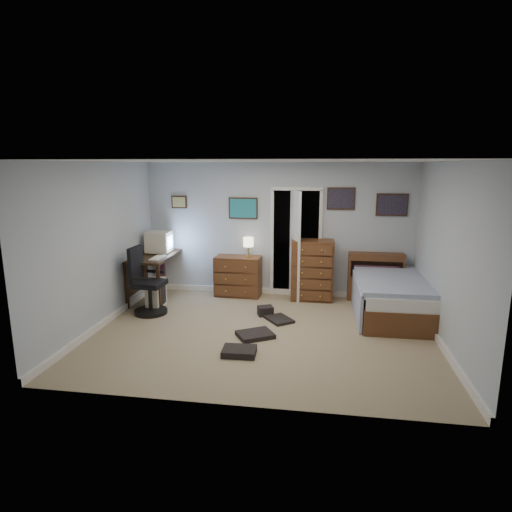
{
  "coord_description": "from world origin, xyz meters",
  "views": [
    {
      "loc": [
        0.81,
        -5.94,
        2.45
      ],
      "look_at": [
        -0.15,
        0.3,
        1.1
      ],
      "focal_mm": 30.0,
      "sensor_mm": 36.0,
      "label": 1
    }
  ],
  "objects": [
    {
      "name": "floor",
      "position": [
        0.0,
        0.0,
        -0.01
      ],
      "size": [
        5.0,
        4.0,
        0.02
      ],
      "primitive_type": "cube",
      "color": "tan",
      "rests_on": "ground"
    },
    {
      "name": "computer_desk",
      "position": [
        -2.3,
        1.41,
        0.64
      ],
      "size": [
        0.69,
        1.45,
        0.83
      ],
      "rotation": [
        0.0,
        0.0,
        0.02
      ],
      "color": "#321E10",
      "rests_on": "floor"
    },
    {
      "name": "crt_monitor",
      "position": [
        -2.18,
        1.56,
        1.04
      ],
      "size": [
        0.44,
        0.41,
        0.4
      ],
      "rotation": [
        0.0,
        0.0,
        0.02
      ],
      "color": "beige",
      "rests_on": "computer_desk"
    },
    {
      "name": "keyboard",
      "position": [
        -2.02,
        1.06,
        0.84
      ],
      "size": [
        0.18,
        0.45,
        0.03
      ],
      "primitive_type": "cube",
      "rotation": [
        0.0,
        0.0,
        0.02
      ],
      "color": "beige",
      "rests_on": "computer_desk"
    },
    {
      "name": "pc_tower",
      "position": [
        -2.0,
        0.86,
        0.25
      ],
      "size": [
        0.24,
        0.47,
        0.5
      ],
      "rotation": [
        0.0,
        0.0,
        0.02
      ],
      "color": "beige",
      "rests_on": "floor"
    },
    {
      "name": "office_chair",
      "position": [
        -2.04,
        0.56,
        0.44
      ],
      "size": [
        0.58,
        0.58,
        1.13
      ],
      "rotation": [
        0.0,
        0.0,
        -0.06
      ],
      "color": "black",
      "rests_on": "floor"
    },
    {
      "name": "media_stack",
      "position": [
        -2.32,
        2.0,
        0.36
      ],
      "size": [
        0.15,
        0.15,
        0.73
      ],
      "primitive_type": "cube",
      "rotation": [
        0.0,
        0.0,
        0.01
      ],
      "color": "maroon",
      "rests_on": "floor"
    },
    {
      "name": "low_dresser",
      "position": [
        -0.72,
        1.77,
        0.38
      ],
      "size": [
        0.87,
        0.47,
        0.76
      ],
      "primitive_type": "cube",
      "rotation": [
        0.0,
        0.0,
        -0.05
      ],
      "color": "#58361B",
      "rests_on": "floor"
    },
    {
      "name": "table_lamp",
      "position": [
        -0.52,
        1.78,
        1.03
      ],
      "size": [
        0.2,
        0.2,
        0.37
      ],
      "rotation": [
        0.0,
        0.0,
        -0.05
      ],
      "color": "gold",
      "rests_on": "low_dresser"
    },
    {
      "name": "doorway",
      "position": [
        0.35,
        2.27,
        1.0
      ],
      "size": [
        0.96,
        1.12,
        2.05
      ],
      "color": "black",
      "rests_on": "floor"
    },
    {
      "name": "tall_dresser",
      "position": [
        0.67,
        1.75,
        0.56
      ],
      "size": [
        0.78,
        0.48,
        1.11
      ],
      "primitive_type": "cube",
      "rotation": [
        0.0,
        0.0,
        0.05
      ],
      "color": "#58361B",
      "rests_on": "floor"
    },
    {
      "name": "headboard_bookcase",
      "position": [
        1.82,
        1.86,
        0.47
      ],
      "size": [
        0.98,
        0.26,
        0.88
      ],
      "rotation": [
        0.0,
        0.0,
        -0.01
      ],
      "color": "#58361B",
      "rests_on": "floor"
    },
    {
      "name": "bed",
      "position": [
        1.98,
        1.15,
        0.33
      ],
      "size": [
        1.18,
        2.17,
        0.71
      ],
      "rotation": [
        0.0,
        0.0,
        0.01
      ],
      "color": "#58361B",
      "rests_on": "floor"
    },
    {
      "name": "wall_posters",
      "position": [
        0.57,
        1.98,
        1.75
      ],
      "size": [
        4.38,
        0.04,
        0.6
      ],
      "color": "#331E11",
      "rests_on": "floor"
    },
    {
      "name": "floor_clutter",
      "position": [
        -0.07,
        -0.09,
        0.04
      ],
      "size": [
        0.89,
        1.85,
        0.15
      ],
      "rotation": [
        0.0,
        0.0,
        0.22
      ],
      "color": "black",
      "rests_on": "floor"
    }
  ]
}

